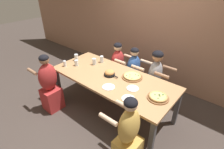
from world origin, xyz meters
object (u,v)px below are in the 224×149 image
object	(u,v)px
skillet_bowl	(110,73)
diner_far_center	(133,74)
drinking_glass_e	(76,58)
diner_near_right	(128,137)
drinking_glass_a	(94,62)
drinking_glass_c	(76,63)
pizza_board_second	(158,97)
pizza_board_main	(132,76)
empty_plate_c	(128,99)
diner_near_left	(50,86)
empty_plate_a	(109,87)
empty_plate_b	(133,88)
drinking_glass_b	(65,64)
diner_far_midright	(154,80)
drinking_glass_d	(102,59)
diner_far_midleft	(118,68)

from	to	relation	value
skillet_bowl	diner_far_center	size ratio (longest dim) A/B	0.26
drinking_glass_e	diner_near_right	xyz separation A→B (m)	(1.95, -0.77, -0.31)
drinking_glass_a	drinking_glass_c	xyz separation A→B (m)	(-0.25, -0.27, -0.01)
pizza_board_second	diner_far_center	xyz separation A→B (m)	(-0.95, 0.76, -0.30)
diner_near_right	pizza_board_main	bearing A→B (deg)	32.58
empty_plate_c	diner_near_right	world-z (taller)	diner_near_right
pizza_board_main	diner_near_left	world-z (taller)	diner_near_left
skillet_bowl	diner_near_left	size ratio (longest dim) A/B	0.25
pizza_board_main	empty_plate_a	bearing A→B (deg)	-102.91
diner_near_right	diner_near_left	distance (m)	1.87
diner_near_left	empty_plate_b	bearing A→B (deg)	-65.60
pizza_board_second	drinking_glass_e	xyz separation A→B (m)	(-1.98, 0.07, 0.04)
diner_near_right	drinking_glass_e	bearing A→B (deg)	68.45
pizza_board_main	pizza_board_second	world-z (taller)	pizza_board_second
drinking_glass_b	empty_plate_a	bearing A→B (deg)	0.10
pizza_board_main	drinking_glass_c	distance (m)	1.19
drinking_glass_b	diner_near_right	bearing A→B (deg)	-12.92
empty_plate_a	drinking_glass_e	world-z (taller)	drinking_glass_e
diner_near_left	pizza_board_second	bearing A→B (deg)	-69.77
diner_far_midright	drinking_glass_c	bearing A→B (deg)	-57.56
empty_plate_c	drinking_glass_d	size ratio (longest dim) A/B	1.47
empty_plate_a	drinking_glass_b	xyz separation A→B (m)	(-1.18, -0.00, 0.05)
skillet_bowl	empty_plate_b	xyz separation A→B (m)	(0.57, -0.08, -0.04)
skillet_bowl	empty_plate_c	distance (m)	0.76
empty_plate_b	diner_far_midleft	world-z (taller)	diner_far_midleft
empty_plate_b	drinking_glass_c	world-z (taller)	drinking_glass_c
empty_plate_b	drinking_glass_e	distance (m)	1.55
drinking_glass_e	diner_far_midright	xyz separation A→B (m)	(1.54, 0.70, -0.29)
empty_plate_c	diner_near_left	size ratio (longest dim) A/B	0.17
pizza_board_second	empty_plate_c	world-z (taller)	pizza_board_second
pizza_board_second	skillet_bowl	distance (m)	1.01
skillet_bowl	diner_far_midright	xyz separation A→B (m)	(0.57, 0.72, -0.27)
drinking_glass_e	diner_far_midright	world-z (taller)	diner_far_midright
drinking_glass_a	drinking_glass_e	world-z (taller)	drinking_glass_e
drinking_glass_b	pizza_board_main	bearing A→B (deg)	21.79
empty_plate_a	drinking_glass_d	distance (m)	0.96
pizza_board_second	drinking_glass_c	size ratio (longest dim) A/B	2.78
drinking_glass_a	diner_far_midright	size ratio (longest dim) A/B	0.11
pizza_board_second	diner_near_right	xyz separation A→B (m)	(-0.04, -0.70, -0.28)
empty_plate_c	drinking_glass_a	size ratio (longest dim) A/B	1.53
drinking_glass_b	diner_far_midright	size ratio (longest dim) A/B	0.10
drinking_glass_a	empty_plate_a	bearing A→B (deg)	-29.46
pizza_board_main	skillet_bowl	size ratio (longest dim) A/B	1.27
diner_far_midleft	diner_near_right	bearing A→B (deg)	42.75
empty_plate_a	diner_far_midleft	distance (m)	1.23
pizza_board_second	drinking_glass_d	bearing A→B (deg)	166.75
pizza_board_second	empty_plate_b	distance (m)	0.44
empty_plate_b	drinking_glass_b	xyz separation A→B (m)	(-1.51, -0.23, 0.05)
pizza_board_main	drinking_glass_d	size ratio (longest dim) A/B	2.67
pizza_board_main	diner_near_left	xyz separation A→B (m)	(-1.26, -0.96, -0.27)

